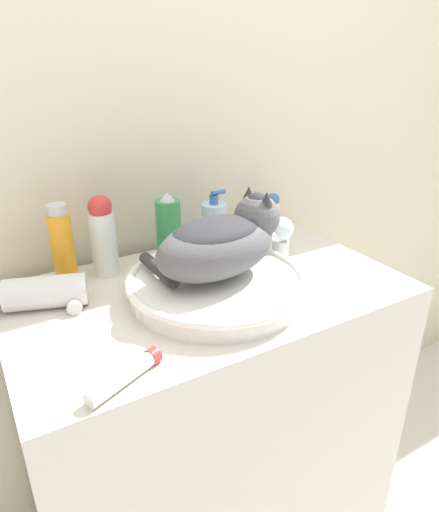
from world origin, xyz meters
The scene contains 12 objects.
wall_back centered at (0.00, 0.61, 1.20)m, with size 8.00×0.05×2.40m.
vanity_counter centered at (0.00, 0.28, 0.45)m, with size 0.93×0.55×0.89m.
sink_basin centered at (0.00, 0.23, 0.92)m, with size 0.42×0.42×0.05m.
cat centered at (0.02, 0.24, 1.02)m, with size 0.33×0.25×0.18m.
faucet centered at (0.23, 0.30, 0.97)m, with size 0.15×0.08×0.14m.
deodorant_stick centered at (0.34, 0.47, 0.96)m, with size 0.04×0.04×0.13m.
spray_bottle_trigger centered at (-0.01, 0.47, 0.98)m, with size 0.07×0.07×0.19m.
lotion_bottle_white centered at (-0.18, 0.47, 0.99)m, with size 0.06×0.06×0.21m.
soap_pump_bottle centered at (0.13, 0.47, 0.96)m, with size 0.07×0.07×0.17m.
shampoo_bottle_tall centered at (-0.28, 0.47, 0.99)m, with size 0.05×0.05×0.20m.
cream_tube centered at (-0.29, 0.05, 0.90)m, with size 0.15×0.09×0.03m.
hair_dryer centered at (-0.35, 0.38, 0.92)m, with size 0.20×0.14×0.07m.
Camera 1 is at (-0.46, -0.57, 1.41)m, focal length 32.00 mm.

